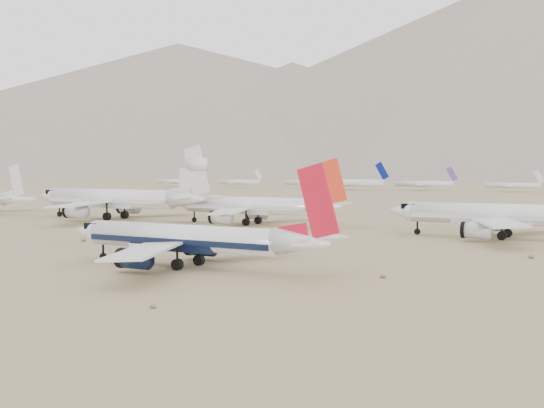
{
  "coord_description": "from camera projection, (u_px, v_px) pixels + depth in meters",
  "views": [
    {
      "loc": [
        54.28,
        -81.12,
        14.07
      ],
      "look_at": [
        -11.54,
        36.68,
        7.0
      ],
      "focal_mm": 45.0,
      "sensor_mm": 36.0,
      "label": 1
    }
  ],
  "objects": [
    {
      "name": "row2_orange_tail",
      "position": [
        254.0,
        206.0,
        169.3
      ],
      "size": [
        46.44,
        45.43,
        16.56
      ],
      "color": "silver",
      "rests_on": "ground"
    },
    {
      "name": "ground",
      "position": [
        218.0,
        266.0,
        97.89
      ],
      "size": [
        7000.0,
        7000.0,
        0.0
      ],
      "primitive_type": "plane",
      "color": "olive",
      "rests_on": "ground"
    },
    {
      "name": "desert_scrub",
      "position": [
        139.0,
        303.0,
        69.7
      ],
      "size": [
        261.14,
        121.67,
        0.63
      ],
      "color": "brown",
      "rests_on": "ground"
    },
    {
      "name": "main_airliner",
      "position": [
        192.0,
        239.0,
        95.98
      ],
      "size": [
        42.07,
        41.1,
        14.85
      ],
      "color": "silver",
      "rests_on": "ground"
    },
    {
      "name": "row2_gold_tail",
      "position": [
        508.0,
        216.0,
        135.43
      ],
      "size": [
        47.01,
        45.98,
        16.74
      ],
      "color": "silver",
      "rests_on": "ground"
    },
    {
      "name": "row2_white_trijet",
      "position": [
        120.0,
        198.0,
        186.7
      ],
      "size": [
        56.68,
        55.39,
        20.08
      ],
      "color": "silver",
      "rests_on": "ground"
    }
  ]
}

